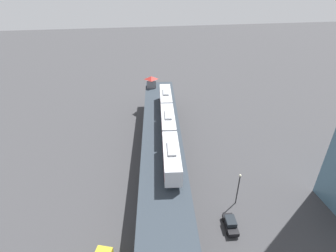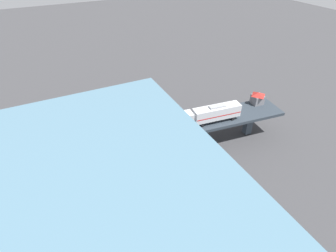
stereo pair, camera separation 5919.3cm
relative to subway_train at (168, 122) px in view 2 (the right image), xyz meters
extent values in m
plane|color=#38383A|center=(3.11, 14.30, -10.13)|extent=(400.00, 400.00, 0.00)
cube|color=#283039|center=(3.11, 14.30, -2.94)|extent=(19.19, 92.35, 0.80)
cube|color=#333D47|center=(-1.43, -23.93, -6.74)|extent=(2.00, 2.00, 6.79)
cube|color=#333D47|center=(0.34, -9.03, -6.74)|extent=(2.00, 2.00, 6.79)
cube|color=#333D47|center=(2.11, 5.86, -6.74)|extent=(2.00, 2.00, 6.79)
cube|color=#333D47|center=(3.88, 20.76, -6.74)|extent=(2.00, 2.00, 6.79)
cube|color=#333D47|center=(5.64, 35.65, -6.74)|extent=(2.00, 2.00, 6.79)
cube|color=silver|center=(-1.49, -12.51, 0.00)|extent=(4.20, 12.25, 3.10)
cube|color=#B21E1E|center=(-1.49, -12.51, -0.30)|extent=(4.21, 12.01, 0.24)
cube|color=gray|center=(-1.49, -12.51, 1.73)|extent=(1.89, 4.34, 0.36)
cylinder|color=black|center=(-3.16, -16.54, -2.12)|extent=(0.32, 0.86, 0.84)
cylinder|color=black|center=(-0.80, -16.82, -2.12)|extent=(0.32, 0.86, 0.84)
cylinder|color=black|center=(-2.17, -8.20, -2.12)|extent=(0.32, 0.86, 0.84)
cylinder|color=black|center=(0.19, -8.48, -2.12)|extent=(0.32, 0.86, 0.84)
cube|color=silver|center=(0.00, 0.00, 0.00)|extent=(4.20, 12.25, 3.10)
cube|color=#B21E1E|center=(0.00, 0.00, -0.30)|extent=(4.21, 12.01, 0.24)
cube|color=gray|center=(0.00, 0.00, 1.73)|extent=(1.89, 4.34, 0.36)
cylinder|color=black|center=(-1.68, -4.03, -2.12)|extent=(0.32, 0.86, 0.84)
cylinder|color=black|center=(0.69, -4.31, -2.12)|extent=(0.32, 0.86, 0.84)
cylinder|color=black|center=(-0.69, 4.31, -2.12)|extent=(0.32, 0.86, 0.84)
cylinder|color=black|center=(1.68, 4.03, -2.12)|extent=(0.32, 0.86, 0.84)
cube|color=silver|center=(1.49, 12.51, 0.00)|extent=(4.20, 12.25, 3.10)
cube|color=#B21E1E|center=(1.49, 12.51, -0.30)|extent=(4.21, 12.01, 0.24)
cube|color=gray|center=(1.49, 12.51, 1.73)|extent=(1.89, 4.34, 0.36)
cylinder|color=black|center=(-0.19, 8.48, -2.12)|extent=(0.32, 0.86, 0.84)
cylinder|color=black|center=(2.17, 8.20, -2.12)|extent=(0.32, 0.86, 0.84)
cylinder|color=black|center=(0.80, 16.82, -2.12)|extent=(0.32, 0.86, 0.84)
cylinder|color=black|center=(3.16, 16.54, -2.12)|extent=(0.32, 0.86, 0.84)
cube|color=slate|center=(0.56, -27.48, -1.29)|extent=(3.11, 3.11, 2.50)
pyramid|color=maroon|center=(0.56, -27.48, 0.41)|extent=(3.58, 3.58, 0.90)
cube|color=black|center=(-7.28, 20.64, -9.40)|extent=(2.20, 4.55, 0.80)
cube|color=#1E2328|center=(-7.30, 20.49, -8.62)|extent=(1.84, 2.34, 0.76)
cylinder|color=black|center=(-8.27, 19.29, -9.80)|extent=(0.30, 0.68, 0.66)
cylinder|color=black|center=(-6.56, 19.13, -9.80)|extent=(0.30, 0.68, 0.66)
cylinder|color=black|center=(-8.00, 22.14, -9.80)|extent=(0.30, 0.68, 0.66)
cylinder|color=black|center=(-6.30, 21.98, -9.80)|extent=(0.30, 0.68, 0.66)
cube|color=#333338|center=(15.15, 28.95, -8.48)|extent=(2.74, 2.61, 2.30)
cube|color=gold|center=(13.97, 25.55, -8.28)|extent=(3.88, 5.67, 2.70)
cylinder|color=black|center=(16.09, 28.62, -9.63)|extent=(0.66, 1.06, 1.00)
cylinder|color=black|center=(14.22, 29.27, -9.63)|extent=(0.66, 1.06, 1.00)
cylinder|color=black|center=(14.43, 23.73, -9.63)|extent=(0.66, 1.06, 1.00)
cylinder|color=black|center=(12.48, 24.41, -9.63)|extent=(0.66, 1.06, 1.00)
cylinder|color=black|center=(-10.40, 15.43, -6.88)|extent=(0.20, 0.20, 6.50)
sphere|color=beige|center=(-10.40, 15.43, -3.41)|extent=(0.44, 0.44, 0.44)
camera|label=1|loc=(8.13, 48.62, 27.23)|focal=28.00mm
camera|label=2|loc=(-44.16, 21.90, 34.70)|focal=28.00mm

